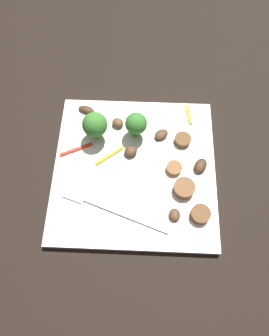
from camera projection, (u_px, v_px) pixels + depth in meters
name	position (u px, v px, depth m)	size (l,w,h in m)	color
ground_plane	(134.00, 171.00, 0.52)	(1.40, 1.40, 0.00)	black
plate	(134.00, 170.00, 0.51)	(0.27, 0.27, 0.01)	white
fork	(107.00, 208.00, 0.48)	(0.17, 0.07, 0.00)	silver
broccoli_floret_0	(95.00, 125.00, 0.50)	(0.04, 0.04, 0.06)	#408630
broccoli_floret_1	(136.00, 124.00, 0.51)	(0.04, 0.04, 0.05)	#408630
sausage_slice_0	(174.00, 166.00, 0.50)	(0.03, 0.03, 0.01)	brown
sausage_slice_1	(184.00, 188.00, 0.49)	(0.04, 0.04, 0.02)	brown
sausage_slice_2	(200.00, 214.00, 0.47)	(0.03, 0.03, 0.01)	brown
sausage_slice_3	(183.00, 140.00, 0.52)	(0.03, 0.03, 0.01)	brown
mushroom_0	(175.00, 215.00, 0.47)	(0.02, 0.02, 0.01)	#4C331E
mushroom_1	(118.00, 123.00, 0.54)	(0.02, 0.02, 0.01)	brown
mushroom_2	(161.00, 135.00, 0.53)	(0.03, 0.02, 0.01)	#4C331E
mushroom_3	(201.00, 166.00, 0.50)	(0.03, 0.02, 0.01)	#422B19
mushroom_4	(86.00, 110.00, 0.55)	(0.03, 0.01, 0.01)	#422B19
mushroom_5	(131.00, 151.00, 0.51)	(0.02, 0.02, 0.01)	#4C331E
pepper_strip_0	(76.00, 149.00, 0.52)	(0.06, 0.01, 0.00)	red
pepper_strip_1	(110.00, 155.00, 0.52)	(0.06, 0.01, 0.00)	yellow
pepper_strip_2	(189.00, 115.00, 0.55)	(0.04, 0.01, 0.00)	yellow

